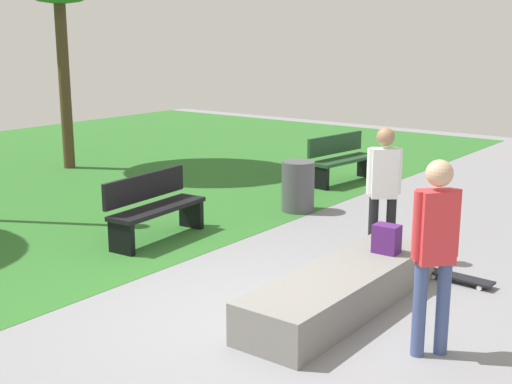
# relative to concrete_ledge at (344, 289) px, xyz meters

# --- Properties ---
(ground_plane) EXTENTS (28.00, 28.00, 0.00)m
(ground_plane) POSITION_rel_concrete_ledge_xyz_m (-0.77, 0.70, -0.21)
(ground_plane) COLOR gray
(concrete_ledge) EXTENTS (2.88, 0.78, 0.42)m
(concrete_ledge) POSITION_rel_concrete_ledge_xyz_m (0.00, 0.00, 0.00)
(concrete_ledge) COLOR gray
(concrete_ledge) RESTS_ON ground_plane
(backpack_on_ledge) EXTENTS (0.21, 0.29, 0.32)m
(backpack_on_ledge) POSITION_rel_concrete_ledge_xyz_m (0.77, -0.09, 0.37)
(backpack_on_ledge) COLOR #4C1E66
(backpack_on_ledge) RESTS_ON concrete_ledge
(skater_performing_trick) EXTENTS (0.37, 0.36, 1.77)m
(skater_performing_trick) POSITION_rel_concrete_ledge_xyz_m (-0.46, -1.14, 0.83)
(skater_performing_trick) COLOR #3F5184
(skater_performing_trick) RESTS_ON ground_plane
(skater_watching) EXTENTS (0.35, 0.38, 1.69)m
(skater_watching) POSITION_rel_concrete_ledge_xyz_m (1.60, 0.39, 0.78)
(skater_watching) COLOR black
(skater_watching) RESTS_ON ground_plane
(skateboard_by_ledge) EXTENTS (0.24, 0.81, 0.08)m
(skateboard_by_ledge) POSITION_rel_concrete_ledge_xyz_m (1.44, -0.69, -0.15)
(skateboard_by_ledge) COLOR black
(skateboard_by_ledge) RESTS_ON ground_plane
(park_bench_near_path) EXTENTS (1.63, 0.61, 0.91)m
(park_bench_near_path) POSITION_rel_concrete_ledge_xyz_m (0.53, 3.33, 0.27)
(park_bench_near_path) COLOR black
(park_bench_near_path) RESTS_ON ground_plane
(park_bench_center_lawn) EXTENTS (1.65, 0.66, 0.91)m
(park_bench_center_lawn) POSITION_rel_concrete_ledge_xyz_m (5.33, 3.16, 0.27)
(park_bench_center_lawn) COLOR #1E4223
(park_bench_center_lawn) RESTS_ON ground_plane
(trash_bin) EXTENTS (0.53, 0.53, 0.81)m
(trash_bin) POSITION_rel_concrete_ledge_xyz_m (3.03, 2.61, 0.20)
(trash_bin) COLOR #4C4C51
(trash_bin) RESTS_ON ground_plane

